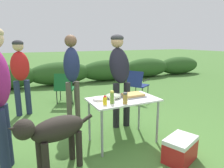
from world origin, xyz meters
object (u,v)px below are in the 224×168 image
(dog, at_px, (54,132))
(mixing_bowl, at_px, (113,96))
(relish_jar, at_px, (112,97))
(food_tray, at_px, (133,95))
(standing_person_with_beanie, at_px, (20,70))
(standing_person_in_dark_puffer, at_px, (72,70))
(standing_person_in_red_jacket, at_px, (119,69))
(mustard_bottle, at_px, (105,100))
(camp_chair_green_behind_table, at_px, (65,86))
(cooler_box, at_px, (180,149))
(paper_cup_stack, at_px, (112,99))
(spice_jar, at_px, (125,98))
(camp_chair_near_hedge, at_px, (137,83))
(folding_table, at_px, (123,103))
(plate_stack, at_px, (99,99))

(dog, bearing_deg, mixing_bowl, -82.85)
(mixing_bowl, relative_size, relish_jar, 1.30)
(mixing_bowl, height_order, relish_jar, relish_jar)
(relish_jar, bearing_deg, food_tray, 20.25)
(mixing_bowl, bearing_deg, standing_person_with_beanie, 123.11)
(dog, bearing_deg, standing_person_in_dark_puffer, -37.45)
(food_tray, height_order, standing_person_in_red_jacket, standing_person_in_red_jacket)
(relish_jar, relative_size, mustard_bottle, 1.28)
(standing_person_in_dark_puffer, height_order, camp_chair_green_behind_table, standing_person_in_dark_puffer)
(mustard_bottle, distance_m, cooler_box, 1.26)
(paper_cup_stack, relative_size, spice_jar, 0.60)
(relish_jar, xyz_separation_m, camp_chair_near_hedge, (1.85, 2.16, -0.37))
(mixing_bowl, xyz_separation_m, camp_chair_near_hedge, (1.72, 1.93, -0.31))
(spice_jar, distance_m, standing_person_in_dark_puffer, 1.49)
(food_tray, xyz_separation_m, standing_person_in_dark_puffer, (-0.72, 1.13, 0.33))
(folding_table, xyz_separation_m, standing_person_with_beanie, (-1.43, 2.07, 0.36))
(standing_person_with_beanie, bearing_deg, spice_jar, -67.61)
(food_tray, distance_m, cooler_box, 1.08)
(spice_jar, height_order, standing_person_in_red_jacket, standing_person_in_red_jacket)
(relish_jar, bearing_deg, dog, -169.45)
(mustard_bottle, bearing_deg, standing_person_in_dark_puffer, 95.53)
(spice_jar, bearing_deg, mustard_bottle, 162.84)
(folding_table, height_order, cooler_box, folding_table)
(mustard_bottle, xyz_separation_m, standing_person_in_dark_puffer, (-0.13, 1.32, 0.28))
(mixing_bowl, bearing_deg, spice_jar, -84.05)
(paper_cup_stack, xyz_separation_m, relish_jar, (-0.03, -0.06, 0.04))
(paper_cup_stack, bearing_deg, standing_person_with_beanie, 119.16)
(mixing_bowl, relative_size, dog, 0.23)
(camp_chair_near_hedge, bearing_deg, standing_person_in_dark_puffer, -98.75)
(plate_stack, bearing_deg, spice_jar, -52.00)
(mixing_bowl, bearing_deg, camp_chair_green_behind_table, 95.95)
(standing_person_in_dark_puffer, height_order, dog, standing_person_in_dark_puffer)
(standing_person_in_red_jacket, bearing_deg, camp_chair_green_behind_table, 117.23)
(standing_person_in_red_jacket, distance_m, cooler_box, 1.78)
(plate_stack, relative_size, camp_chair_green_behind_table, 0.26)
(food_tray, relative_size, camp_chair_green_behind_table, 0.45)
(plate_stack, xyz_separation_m, paper_cup_stack, (0.14, -0.18, 0.03))
(food_tray, height_order, cooler_box, food_tray)
(relish_jar, xyz_separation_m, standing_person_in_dark_puffer, (-0.25, 1.31, 0.26))
(plate_stack, relative_size, relish_jar, 1.13)
(food_tray, bearing_deg, folding_table, -170.11)
(mixing_bowl, relative_size, mustard_bottle, 1.67)
(spice_jar, xyz_separation_m, dog, (-1.05, -0.06, -0.29))
(folding_table, bearing_deg, cooler_box, -61.46)
(camp_chair_near_hedge, bearing_deg, relish_jar, -71.40)
(standing_person_in_dark_puffer, relative_size, cooler_box, 3.14)
(cooler_box, bearing_deg, standing_person_in_red_jacket, -104.64)
(food_tray, bearing_deg, standing_person_in_red_jacket, 82.91)
(spice_jar, xyz_separation_m, camp_chair_green_behind_table, (-0.29, 2.75, -0.36))
(standing_person_in_red_jacket, distance_m, standing_person_in_dark_puffer, 0.94)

